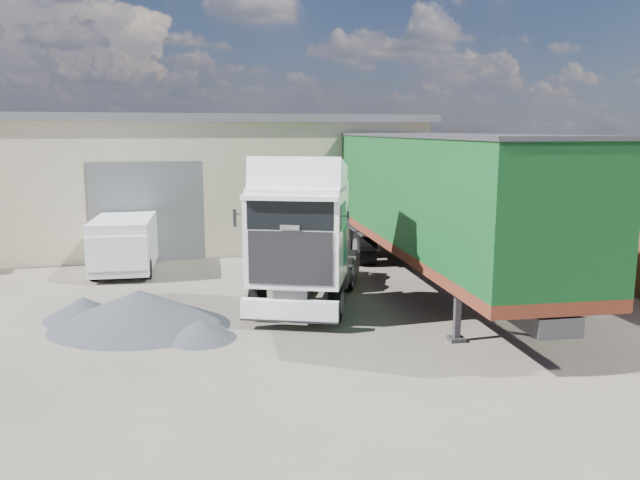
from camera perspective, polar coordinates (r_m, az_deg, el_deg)
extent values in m
plane|color=#2C2924|center=(14.03, -6.70, -9.66)|extent=(120.00, 120.00, 0.00)
cube|color=beige|center=(29.43, -23.41, 4.90)|extent=(30.00, 12.00, 5.00)
cube|color=#595B5E|center=(29.35, -23.78, 10.05)|extent=(30.60, 12.60, 0.30)
cube|color=#595B5E|center=(23.23, -15.48, 2.47)|extent=(4.00, 0.08, 3.60)
cube|color=#595B5E|center=(29.36, -23.81, 10.44)|extent=(30.60, 0.40, 0.15)
cube|color=brown|center=(23.58, 19.52, 1.01)|extent=(0.35, 26.00, 2.50)
cylinder|color=black|center=(15.65, -2.20, -5.63)|extent=(2.46, 1.79, 0.97)
cylinder|color=black|center=(18.72, -0.47, -3.01)|extent=(2.50, 1.81, 0.97)
cylinder|color=black|center=(19.96, 0.08, -2.19)|extent=(2.50, 1.81, 0.97)
cube|color=#2D2D30|center=(17.67, -0.95, -2.67)|extent=(3.16, 5.88, 0.28)
cube|color=silver|center=(14.83, -2.80, -6.46)|extent=(2.24, 1.14, 0.50)
cube|color=silver|center=(15.61, -2.03, 0.34)|extent=(2.94, 2.85, 2.25)
cube|color=black|center=(14.66, -2.74, -1.67)|extent=(1.87, 0.85, 1.28)
cube|color=black|center=(14.50, -2.76, 2.25)|extent=(1.91, 0.86, 0.69)
cube|color=silver|center=(15.61, -1.95, 5.69)|extent=(2.79, 2.53, 1.12)
cube|color=#0E624F|center=(16.24, -5.80, -0.22)|extent=(0.28, 0.64, 1.01)
cube|color=#0E624F|center=(15.86, 2.31, -0.43)|extent=(0.28, 0.64, 1.01)
cylinder|color=#2D2D30|center=(18.79, -0.39, -1.31)|extent=(1.33, 1.33, 0.11)
cube|color=#2D2D30|center=(14.43, 12.44, -6.63)|extent=(0.38, 0.38, 1.26)
cube|color=#2D2D30|center=(15.31, 19.67, -6.02)|extent=(0.38, 0.38, 1.26)
cylinder|color=black|center=(23.07, 6.45, -0.28)|extent=(3.03, 1.50, 1.22)
cube|color=#2D2D30|center=(18.65, 10.42, -1.51)|extent=(2.29, 13.80, 0.40)
cube|color=#562413|center=(18.58, 10.46, -0.37)|extent=(4.23, 13.99, 0.28)
cube|color=black|center=(18.36, 10.62, 4.64)|extent=(4.23, 13.99, 2.98)
cube|color=#2D2D30|center=(18.28, 10.78, 9.38)|extent=(4.31, 14.07, 0.09)
cylinder|color=black|center=(20.84, -17.74, -2.61)|extent=(1.93, 0.83, 0.64)
cylinder|color=black|center=(23.87, -16.73, -1.00)|extent=(1.93, 0.83, 0.64)
cube|color=silver|center=(22.22, -17.29, 0.02)|extent=(2.29, 4.64, 1.66)
cube|color=silver|center=(20.43, -17.94, -1.00)|extent=(1.88, 1.05, 1.07)
cube|color=black|center=(20.53, -17.95, 0.57)|extent=(1.70, 0.25, 0.58)
cone|color=black|center=(15.78, -16.18, -6.02)|extent=(5.33, 5.33, 0.91)
cone|color=black|center=(14.63, -10.83, -7.99)|extent=(2.00, 2.00, 0.45)
cone|color=black|center=(16.99, -20.85, -5.78)|extent=(2.44, 2.44, 0.55)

